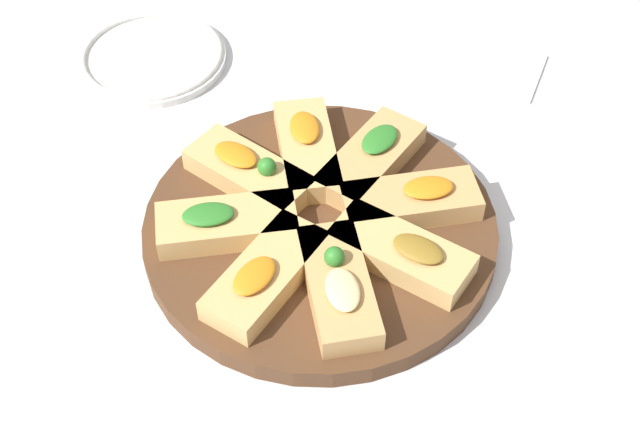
# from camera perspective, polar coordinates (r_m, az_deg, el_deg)

# --- Properties ---
(ground_plane) EXTENTS (3.00, 3.00, 0.00)m
(ground_plane) POSITION_cam_1_polar(r_m,az_deg,el_deg) (0.97, 0.00, -1.46)
(ground_plane) COLOR silver
(serving_board) EXTENTS (0.38, 0.38, 0.02)m
(serving_board) POSITION_cam_1_polar(r_m,az_deg,el_deg) (0.96, 0.00, -1.01)
(serving_board) COLOR #51331E
(serving_board) RESTS_ON ground_plane
(focaccia_slice_0) EXTENTS (0.14, 0.15, 0.04)m
(focaccia_slice_0) POSITION_cam_1_polar(r_m,az_deg,el_deg) (0.96, 5.88, 0.83)
(focaccia_slice_0) COLOR tan
(focaccia_slice_0) RESTS_ON serving_board
(focaccia_slice_1) EXTENTS (0.08, 0.15, 0.04)m
(focaccia_slice_1) POSITION_cam_1_polar(r_m,az_deg,el_deg) (1.00, 3.27, 3.52)
(focaccia_slice_1) COLOR tan
(focaccia_slice_1) RESTS_ON serving_board
(focaccia_slice_2) EXTENTS (0.15, 0.14, 0.04)m
(focaccia_slice_2) POSITION_cam_1_polar(r_m,az_deg,el_deg) (1.01, -0.84, 4.19)
(focaccia_slice_2) COLOR tan
(focaccia_slice_2) RESTS_ON serving_board
(focaccia_slice_3) EXTENTS (0.15, 0.07, 0.04)m
(focaccia_slice_3) POSITION_cam_1_polar(r_m,az_deg,el_deg) (0.98, -4.57, 2.67)
(focaccia_slice_3) COLOR tan
(focaccia_slice_3) RESTS_ON serving_board
(focaccia_slice_4) EXTENTS (0.14, 0.15, 0.04)m
(focaccia_slice_4) POSITION_cam_1_polar(r_m,az_deg,el_deg) (0.93, -6.05, -0.62)
(focaccia_slice_4) COLOR tan
(focaccia_slice_4) RESTS_ON serving_board
(focaccia_slice_5) EXTENTS (0.08, 0.15, 0.04)m
(focaccia_slice_5) POSITION_cam_1_polar(r_m,az_deg,el_deg) (0.89, -3.51, -3.95)
(focaccia_slice_5) COLOR tan
(focaccia_slice_5) RESTS_ON serving_board
(focaccia_slice_6) EXTENTS (0.15, 0.14, 0.04)m
(focaccia_slice_6) POSITION_cam_1_polar(r_m,az_deg,el_deg) (0.88, 1.20, -4.62)
(focaccia_slice_6) COLOR tan
(focaccia_slice_6) RESTS_ON serving_board
(focaccia_slice_7) EXTENTS (0.15, 0.08, 0.04)m
(focaccia_slice_7) POSITION_cam_1_polar(r_m,az_deg,el_deg) (0.91, 5.28, -2.50)
(focaccia_slice_7) COLOR tan
(focaccia_slice_7) RESTS_ON serving_board
(plate_right) EXTENTS (0.19, 0.19, 0.02)m
(plate_right) POSITION_cam_1_polar(r_m,az_deg,el_deg) (1.20, -10.70, 9.83)
(plate_right) COLOR white
(plate_right) RESTS_ON ground_plane
(napkin_stack) EXTENTS (0.15, 0.14, 0.01)m
(napkin_stack) POSITION_cam_1_polar(r_m,az_deg,el_deg) (1.19, 11.04, 9.19)
(napkin_stack) COLOR white
(napkin_stack) RESTS_ON ground_plane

